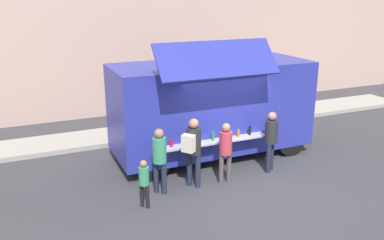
{
  "coord_description": "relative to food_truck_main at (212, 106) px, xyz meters",
  "views": [
    {
      "loc": [
        -5.02,
        -8.18,
        4.66
      ],
      "look_at": [
        -0.68,
        1.71,
        1.3
      ],
      "focal_mm": 38.17,
      "sensor_mm": 36.0,
      "label": 1
    }
  ],
  "objects": [
    {
      "name": "customer_front_ordering",
      "position": [
        -0.52,
        -1.83,
        -0.57
      ],
      "size": [
        0.33,
        0.32,
        1.59
      ],
      "rotation": [
        0.0,
        0.0,
        1.46
      ],
      "color": "#4F4343",
      "rests_on": "ground"
    },
    {
      "name": "food_truck_main",
      "position": [
        0.0,
        0.0,
        0.0
      ],
      "size": [
        5.74,
        2.99,
        3.55
      ],
      "rotation": [
        0.0,
        0.0,
        -0.01
      ],
      "color": "#29309A",
      "rests_on": "ground"
    },
    {
      "name": "building_behind",
      "position": [
        -3.0,
        6.52,
        2.57
      ],
      "size": [
        32.0,
        2.4,
        8.2
      ],
      "primitive_type": "cube",
      "color": "#C19F91",
      "rests_on": "ground"
    },
    {
      "name": "ground_plane",
      "position": [
        -0.13,
        -2.09,
        -1.53
      ],
      "size": [
        60.0,
        60.0,
        0.0
      ],
      "primitive_type": "plane",
      "color": "#38383D"
    },
    {
      "name": "customer_rear_waiting",
      "position": [
        -2.24,
        -1.72,
        -0.54
      ],
      "size": [
        0.34,
        0.34,
        1.65
      ],
      "rotation": [
        0.0,
        0.0,
        0.74
      ],
      "color": "#1D2536",
      "rests_on": "ground"
    },
    {
      "name": "trash_bin",
      "position": [
        3.97,
        2.32,
        -1.09
      ],
      "size": [
        0.6,
        0.6,
        0.87
      ],
      "primitive_type": "cylinder",
      "color": "#2E5C38",
      "rests_on": "ground"
    },
    {
      "name": "customer_mid_with_backpack",
      "position": [
        -1.38,
        -1.74,
        -0.43
      ],
      "size": [
        0.57,
        0.53,
        1.78
      ],
      "rotation": [
        0.0,
        0.0,
        0.68
      ],
      "color": "#1E2539",
      "rests_on": "ground"
    },
    {
      "name": "curb_strip",
      "position": [
        -4.0,
        2.62,
        -1.45
      ],
      "size": [
        28.0,
        1.6,
        0.15
      ],
      "primitive_type": "cube",
      "color": "#9E998E",
      "rests_on": "ground"
    },
    {
      "name": "child_near_queue",
      "position": [
        -2.79,
        -2.24,
        -0.84
      ],
      "size": [
        0.23,
        0.23,
        1.15
      ],
      "rotation": [
        0.0,
        0.0,
        0.68
      ],
      "color": "black",
      "rests_on": "ground"
    },
    {
      "name": "customer_extra_browsing",
      "position": [
        0.93,
        -1.7,
        -0.52
      ],
      "size": [
        0.34,
        0.34,
        1.68
      ],
      "rotation": [
        0.0,
        0.0,
        2.2
      ],
      "color": "#1F2138",
      "rests_on": "ground"
    }
  ]
}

